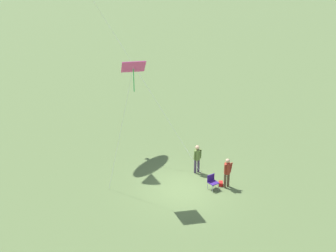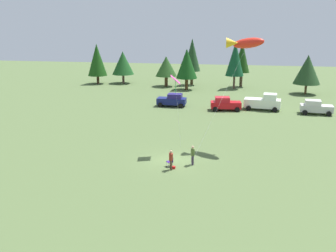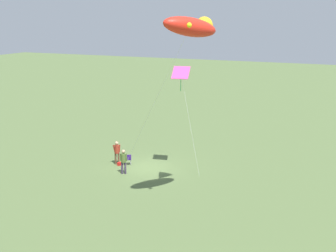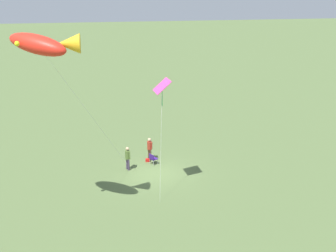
{
  "view_description": "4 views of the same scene",
  "coord_description": "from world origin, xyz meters",
  "px_view_note": "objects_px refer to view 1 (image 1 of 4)",
  "views": [
    {
      "loc": [
        -22.07,
        1.37,
        13.32
      ],
      "look_at": [
        -1.08,
        0.91,
        4.25
      ],
      "focal_mm": 50.0,
      "sensor_mm": 36.0,
      "label": 1
    },
    {
      "loc": [
        5.31,
        -33.28,
        12.38
      ],
      "look_at": [
        -0.34,
        -0.73,
        3.41
      ],
      "focal_mm": 42.0,
      "sensor_mm": 36.0,
      "label": 2
    },
    {
      "loc": [
        28.85,
        14.6,
        10.84
      ],
      "look_at": [
        1.31,
        2.29,
        3.61
      ],
      "focal_mm": 50.0,
      "sensor_mm": 36.0,
      "label": 3
    },
    {
      "loc": [
        2.75,
        29.46,
        14.35
      ],
      "look_at": [
        -0.7,
        1.52,
        4.05
      ],
      "focal_mm": 50.0,
      "sensor_mm": 36.0,
      "label": 4
    }
  ],
  "objects_px": {
    "folding_chair": "(212,181)",
    "person_spectator": "(227,171)",
    "backpack_on_grass": "(221,184)",
    "kite_diamond_rainbow": "(133,69)",
    "person_kite_flyer": "(197,157)"
  },
  "relations": [
    {
      "from": "person_kite_flyer",
      "to": "backpack_on_grass",
      "type": "bearing_deg",
      "value": 12.3
    },
    {
      "from": "folding_chair",
      "to": "person_spectator",
      "type": "bearing_deg",
      "value": 67.42
    },
    {
      "from": "backpack_on_grass",
      "to": "kite_diamond_rainbow",
      "type": "relative_size",
      "value": 0.04
    },
    {
      "from": "person_spectator",
      "to": "kite_diamond_rainbow",
      "type": "distance_m",
      "value": 7.67
    },
    {
      "from": "person_kite_flyer",
      "to": "kite_diamond_rainbow",
      "type": "bearing_deg",
      "value": -85.15
    },
    {
      "from": "folding_chair",
      "to": "kite_diamond_rainbow",
      "type": "distance_m",
      "value": 7.61
    },
    {
      "from": "backpack_on_grass",
      "to": "folding_chair",
      "type": "bearing_deg",
      "value": 122.16
    },
    {
      "from": "backpack_on_grass",
      "to": "person_spectator",
      "type": "bearing_deg",
      "value": -121.26
    },
    {
      "from": "person_spectator",
      "to": "kite_diamond_rainbow",
      "type": "xyz_separation_m",
      "value": [
        -0.4,
        4.92,
        5.87
      ]
    },
    {
      "from": "person_kite_flyer",
      "to": "folding_chair",
      "type": "relative_size",
      "value": 2.12
    },
    {
      "from": "kite_diamond_rainbow",
      "to": "backpack_on_grass",
      "type": "bearing_deg",
      "value": -82.9
    },
    {
      "from": "person_spectator",
      "to": "folding_chair",
      "type": "bearing_deg",
      "value": -108.6
    },
    {
      "from": "kite_diamond_rainbow",
      "to": "person_spectator",
      "type": "bearing_deg",
      "value": -85.33
    },
    {
      "from": "person_kite_flyer",
      "to": "backpack_on_grass",
      "type": "xyz_separation_m",
      "value": [
        -1.51,
        -1.22,
        -0.91
      ]
    },
    {
      "from": "person_kite_flyer",
      "to": "kite_diamond_rainbow",
      "type": "distance_m",
      "value": 7.1
    }
  ]
}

